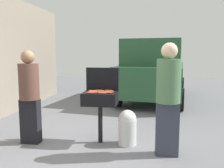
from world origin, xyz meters
TOP-DOWN VIEW (x-y plane):
  - ground_plane at (0.00, 0.00)m, footprint 24.00×24.00m
  - bbq_grill at (0.18, 0.22)m, footprint 0.60×0.44m
  - grill_lid_open at (0.18, 0.44)m, footprint 0.60×0.05m
  - hot_dog_0 at (0.27, 0.22)m, footprint 0.13×0.04m
  - hot_dog_1 at (0.31, 0.35)m, footprint 0.13×0.03m
  - hot_dog_2 at (0.03, 0.28)m, footprint 0.13×0.04m
  - hot_dog_3 at (0.19, 0.27)m, footprint 0.13×0.03m
  - hot_dog_4 at (0.21, 0.15)m, footprint 0.13×0.03m
  - hot_dog_5 at (0.08, 0.10)m, footprint 0.13×0.03m
  - hot_dog_6 at (0.07, 0.15)m, footprint 0.13×0.04m
  - hot_dog_7 at (0.03, 0.07)m, footprint 0.13×0.03m
  - hot_dog_8 at (0.14, 0.34)m, footprint 0.13×0.03m
  - hot_dog_9 at (0.03, 0.18)m, footprint 0.13×0.04m
  - hot_dog_10 at (0.36, 0.16)m, footprint 0.13×0.04m
  - hot_dog_11 at (0.36, 0.27)m, footprint 0.13×0.03m
  - hot_dog_12 at (0.24, 0.07)m, footprint 0.13×0.04m
  - hot_dog_13 at (0.04, 0.25)m, footprint 0.13×0.04m
  - hot_dog_14 at (0.10, 0.21)m, footprint 0.13×0.03m
  - hot_dog_15 at (0.34, 0.12)m, footprint 0.13×0.03m
  - propane_tank at (0.66, 0.20)m, footprint 0.32×0.32m
  - person_left at (-1.05, 0.03)m, footprint 0.35×0.35m
  - person_right at (1.31, -0.13)m, footprint 0.37×0.37m
  - parked_minivan at (1.23, 4.47)m, footprint 2.53×4.62m

SIDE VIEW (x-z plane):
  - ground_plane at x=0.00m, z-range 0.00..0.00m
  - propane_tank at x=0.66m, z-range 0.01..0.63m
  - bbq_grill at x=0.18m, z-range 0.32..1.23m
  - person_left at x=-1.05m, z-range 0.07..1.72m
  - hot_dog_0 at x=0.27m, z-range 0.92..0.94m
  - hot_dog_1 at x=0.31m, z-range 0.92..0.94m
  - hot_dog_2 at x=0.03m, z-range 0.92..0.94m
  - hot_dog_3 at x=0.19m, z-range 0.92..0.94m
  - hot_dog_4 at x=0.21m, z-range 0.92..0.94m
  - hot_dog_5 at x=0.08m, z-range 0.92..0.94m
  - hot_dog_6 at x=0.07m, z-range 0.92..0.94m
  - hot_dog_7 at x=0.03m, z-range 0.92..0.94m
  - hot_dog_8 at x=0.14m, z-range 0.92..0.94m
  - hot_dog_9 at x=0.03m, z-range 0.92..0.94m
  - hot_dog_10 at x=0.36m, z-range 0.92..0.94m
  - hot_dog_11 at x=0.36m, z-range 0.92..0.94m
  - hot_dog_12 at x=0.24m, z-range 0.92..0.94m
  - hot_dog_13 at x=0.04m, z-range 0.92..0.94m
  - hot_dog_14 at x=0.10m, z-range 0.92..0.94m
  - hot_dog_15 at x=0.34m, z-range 0.92..0.94m
  - person_right at x=1.31m, z-range 0.07..1.83m
  - parked_minivan at x=1.23m, z-range 0.02..2.04m
  - grill_lid_open at x=0.18m, z-range 0.92..1.34m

